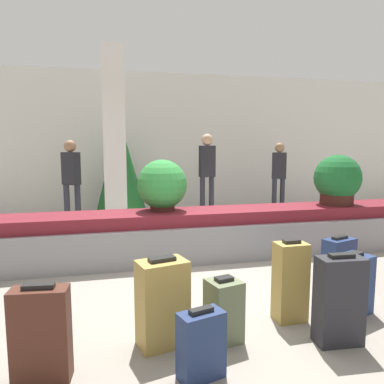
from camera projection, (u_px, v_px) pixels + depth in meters
name	position (u px, v px, depth m)	size (l,w,h in m)	color
ground_plane	(220.00, 292.00, 3.91)	(18.00, 18.00, 0.00)	gray
back_wall	(152.00, 141.00, 8.86)	(18.00, 0.06, 3.20)	silver
carousel	(192.00, 235.00, 5.09)	(6.94, 0.81, 0.65)	gray
pillar	(114.00, 140.00, 6.51)	(0.38, 0.38, 3.20)	silver
suitcase_1	(41.00, 335.00, 2.41)	(0.38, 0.21, 0.66)	#472319
suitcase_2	(162.00, 303.00, 2.85)	(0.41, 0.33, 0.70)	#A3843D
suitcase_3	(339.00, 300.00, 2.87)	(0.36, 0.22, 0.72)	#232328
suitcase_4	(201.00, 345.00, 2.45)	(0.33, 0.24, 0.48)	navy
suitcase_5	(352.00, 284.00, 3.39)	(0.40, 0.34, 0.57)	navy
suitcase_6	(339.00, 260.00, 4.17)	(0.41, 0.30, 0.53)	navy
suitcase_7	(290.00, 281.00, 3.25)	(0.27, 0.20, 0.72)	#A3843D
suitcase_8	(224.00, 310.00, 2.92)	(0.29, 0.29, 0.52)	#5B6647
potted_plant_0	(162.00, 186.00, 5.00)	(0.67, 0.67, 0.69)	#381914
potted_plant_1	(337.00, 180.00, 5.50)	(0.68, 0.68, 0.74)	#381914
traveler_0	(207.00, 167.00, 7.97)	(0.33, 0.25, 1.75)	#282833
traveler_1	(71.00, 175.00, 7.06)	(0.36, 0.34, 1.61)	#282833
traveler_2	(279.00, 171.00, 8.53)	(0.37, 0.30, 1.57)	#282833
decorated_tree	(120.00, 164.00, 7.84)	(1.02, 1.02, 2.07)	#4C331E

